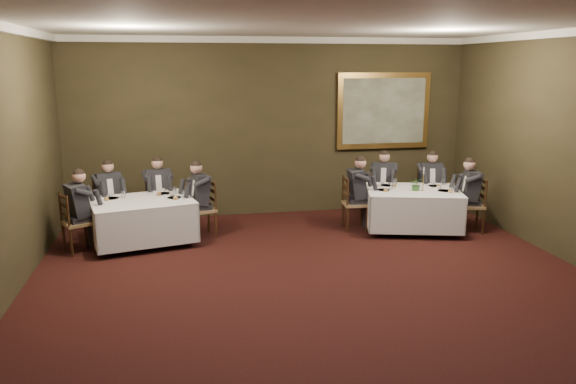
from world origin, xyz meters
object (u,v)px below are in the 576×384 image
object	(u,v)px
chair_main_endleft	(354,214)
painting	(383,111)
chair_sec_backright	(159,213)
diner_sec_endleft	(78,221)
diner_sec_backleft	(109,206)
table_main	(412,206)
diner_sec_endright	(202,208)
chair_main_backright	(428,204)
chair_main_endright	(471,216)
diner_main_backleft	(383,192)
chair_main_backleft	(383,204)
chair_sec_endright	(203,221)
diner_main_backright	(429,193)
chair_sec_backleft	(110,218)
centerpiece	(417,184)
candlestick	(423,182)
diner_main_endright	(471,204)
chair_sec_endleft	(78,235)
diner_sec_backright	(159,201)
table_second	(143,218)

from	to	relation	value
chair_main_endleft	painting	size ratio (longest dim) A/B	0.51
chair_sec_backright	diner_sec_endleft	size ratio (longest dim) A/B	0.74
diner_sec_backleft	diner_sec_endleft	xyz separation A→B (m)	(-0.38, -0.95, 0.00)
table_main	painting	distance (m)	2.32
chair_sec_backright	diner_sec_endright	bearing A→B (deg)	129.17
table_main	chair_sec_backright	size ratio (longest dim) A/B	1.94
chair_main_backright	chair_main_endright	size ratio (longest dim) A/B	1.00
diner_main_backleft	diner_sec_endleft	bearing A→B (deg)	34.82
chair_main_backleft	diner_sec_backleft	world-z (taller)	diner_sec_backleft
diner_sec_backleft	chair_sec_endright	bearing A→B (deg)	138.15
chair_main_endright	chair_sec_backright	size ratio (longest dim) A/B	1.00
diner_sec_backleft	chair_main_endleft	bearing A→B (deg)	146.85
diner_main_backright	chair_sec_backleft	xyz separation A→B (m)	(-6.07, 0.14, -0.23)
chair_main_endright	diner_sec_endleft	size ratio (longest dim) A/B	0.74
diner_sec_endright	chair_sec_backleft	bearing A→B (deg)	58.38
chair_main_endleft	chair_sec_endright	bearing A→B (deg)	-88.47
centerpiece	diner_main_backright	bearing A→B (deg)	51.32
table_main	candlestick	bearing A→B (deg)	-38.26
diner_main_endright	diner_sec_backleft	world-z (taller)	same
chair_sec_backleft	chair_sec_endleft	distance (m)	1.04
diner_main_backleft	diner_sec_backleft	bearing A→B (deg)	25.27
diner_sec_backright	chair_sec_endleft	world-z (taller)	diner_sec_backright
table_second	painting	world-z (taller)	painting
chair_main_endright	diner_sec_endright	world-z (taller)	diner_sec_endright
chair_sec_endleft	centerpiece	size ratio (longest dim) A/B	3.99
diner_sec_endleft	chair_main_backleft	bearing A→B (deg)	73.18
diner_sec_endleft	candlestick	bearing A→B (deg)	62.54
chair_main_backright	table_second	bearing A→B (deg)	13.54
diner_main_endright	diner_sec_backright	distance (m)	5.71
chair_sec_endleft	diner_sec_endleft	world-z (taller)	diner_sec_endleft
diner_sec_endleft	table_second	bearing A→B (deg)	75.72
diner_sec_backleft	painting	xyz separation A→B (m)	(5.41, 0.84, 1.54)
chair_main_endleft	chair_main_backleft	bearing A→B (deg)	133.43
diner_main_backright	chair_main_endright	distance (m)	1.07
candlestick	chair_main_endleft	bearing A→B (deg)	162.20
diner_sec_backleft	chair_sec_endright	xyz separation A→B (m)	(1.64, -0.47, -0.23)
chair_sec_endleft	candlestick	distance (m)	5.98
diner_main_endright	diner_sec_endright	size ratio (longest dim) A/B	1.00
diner_sec_backright	chair_sec_backright	bearing A→B (deg)	-90.00
chair_main_backleft	chair_sec_endleft	xyz separation A→B (m)	(-5.59, -1.07, 0.00)
diner_main_backleft	centerpiece	bearing A→B (deg)	127.49
chair_sec_backleft	diner_sec_endright	xyz separation A→B (m)	(1.63, -0.48, 0.23)
diner_sec_backright	candlestick	xyz separation A→B (m)	(4.69, -1.14, 0.41)
table_main	chair_sec_backright	bearing A→B (deg)	167.07
table_second	chair_sec_endleft	world-z (taller)	chair_sec_endleft
chair_main_backleft	chair_main_backright	distance (m)	0.89
chair_main_backleft	diner_sec_endleft	distance (m)	5.69
diner_sec_endleft	chair_main_endleft	bearing A→B (deg)	67.02
diner_main_backleft	diner_sec_endright	size ratio (longest dim) A/B	1.00
chair_main_endleft	diner_sec_endright	size ratio (longest dim) A/B	0.74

